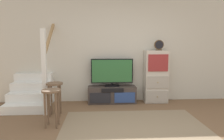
# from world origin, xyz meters

# --- Properties ---
(back_wall) EXTENTS (6.40, 0.12, 2.70)m
(back_wall) POSITION_xyz_m (0.00, 2.46, 1.35)
(back_wall) COLOR beige
(back_wall) RESTS_ON ground_plane
(area_rug) EXTENTS (2.60, 1.80, 0.01)m
(area_rug) POSITION_xyz_m (0.00, 0.60, 0.01)
(area_rug) COLOR #847056
(area_rug) RESTS_ON ground_plane
(media_console) EXTENTS (1.20, 0.38, 0.42)m
(media_console) POSITION_xyz_m (-0.30, 2.19, 0.21)
(media_console) COLOR #423833
(media_console) RESTS_ON ground_plane
(television) EXTENTS (1.05, 0.22, 0.70)m
(television) POSITION_xyz_m (-0.30, 2.22, 0.79)
(television) COLOR black
(television) RESTS_ON media_console
(side_cabinet) EXTENTS (0.58, 0.38, 1.32)m
(side_cabinet) POSITION_xyz_m (0.82, 2.20, 0.66)
(side_cabinet) COLOR beige
(side_cabinet) RESTS_ON ground_plane
(desk_clock) EXTENTS (0.24, 0.08, 0.26)m
(desk_clock) POSITION_xyz_m (0.87, 2.19, 1.45)
(desk_clock) COLOR #4C3823
(desk_clock) RESTS_ON side_cabinet
(staircase) EXTENTS (1.00, 1.36, 2.20)m
(staircase) POSITION_xyz_m (-2.24, 2.20, 0.37)
(staircase) COLOR white
(staircase) RESTS_ON ground_plane
(bar_stool_near) EXTENTS (0.34, 0.34, 0.68)m
(bar_stool_near) POSITION_xyz_m (-1.48, 0.76, 0.51)
(bar_stool_near) COLOR brown
(bar_stool_near) RESTS_ON ground_plane
(bar_stool_far) EXTENTS (0.34, 0.34, 0.70)m
(bar_stool_far) POSITION_xyz_m (-1.54, 1.34, 0.52)
(bar_stool_far) COLOR brown
(bar_stool_far) RESTS_ON ground_plane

